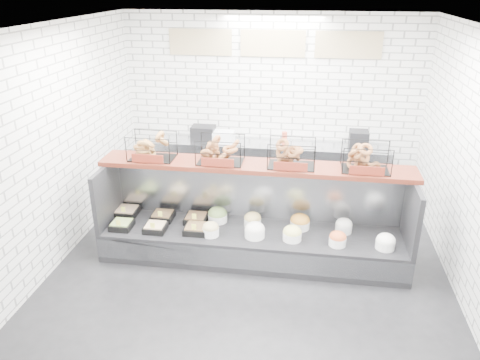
# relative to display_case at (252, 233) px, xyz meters

# --- Properties ---
(ground) EXTENTS (5.50, 5.50, 0.00)m
(ground) POSITION_rel_display_case_xyz_m (0.01, -0.34, -0.33)
(ground) COLOR black
(ground) RESTS_ON ground
(room_shell) EXTENTS (5.02, 5.51, 3.01)m
(room_shell) POSITION_rel_display_case_xyz_m (0.01, 0.26, 1.73)
(room_shell) COLOR white
(room_shell) RESTS_ON ground
(display_case) EXTENTS (4.00, 0.90, 1.20)m
(display_case) POSITION_rel_display_case_xyz_m (0.00, 0.00, 0.00)
(display_case) COLOR black
(display_case) RESTS_ON ground
(bagel_shelf) EXTENTS (4.10, 0.50, 0.40)m
(bagel_shelf) POSITION_rel_display_case_xyz_m (0.01, 0.18, 1.06)
(bagel_shelf) COLOR #41150E
(bagel_shelf) RESTS_ON display_case
(prep_counter) EXTENTS (4.00, 0.60, 1.20)m
(prep_counter) POSITION_rel_display_case_xyz_m (0.00, 2.09, 0.14)
(prep_counter) COLOR #93969B
(prep_counter) RESTS_ON ground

